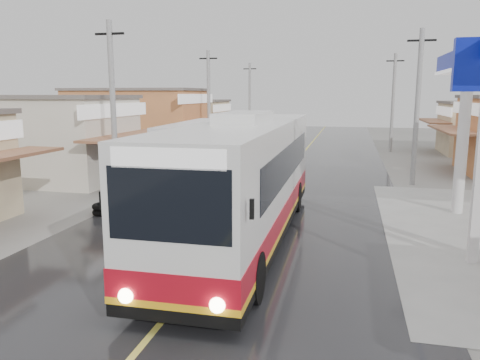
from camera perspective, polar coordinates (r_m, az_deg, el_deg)
The scene contains 11 objects.
ground at distance 12.39m, azimuth -5.25°, elevation -12.08°, with size 120.00×120.00×0.00m, color slate.
road at distance 26.52m, azimuth 5.06°, elevation 0.11°, with size 12.00×90.00×0.02m, color black.
centre_line at distance 26.52m, azimuth 5.06°, elevation 0.14°, with size 0.15×90.00×0.01m, color #D8CC4C.
shopfronts_left at distance 33.66m, azimuth -16.62°, elevation 1.89°, with size 11.00×44.00×5.20m, color tan, non-canonical shape.
utility_poles_left at distance 29.27m, azimuth -8.33°, elevation 1.00°, with size 1.60×50.00×8.00m, color gray, non-canonical shape.
utility_poles_right at distance 26.47m, azimuth 20.23°, elevation -0.54°, with size 1.60×36.00×8.00m, color gray, non-canonical shape.
coach_bus at distance 15.14m, azimuth 0.62°, elevation 0.04°, with size 3.12×13.35×4.16m.
second_bus at distance 26.32m, azimuth -4.81°, elevation 3.78°, with size 3.09×9.68×3.17m.
cyclist at distance 20.08m, azimuth -13.27°, elevation -1.54°, with size 0.81×1.94×2.04m.
tricycle_near at distance 27.27m, azimuth -13.68°, elevation 2.25°, with size 1.79×2.30×1.76m.
tyre_stack at distance 19.43m, azimuth -16.30°, elevation -3.42°, with size 0.89×0.89×0.46m.
Camera 1 is at (3.70, -10.84, 4.73)m, focal length 35.00 mm.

